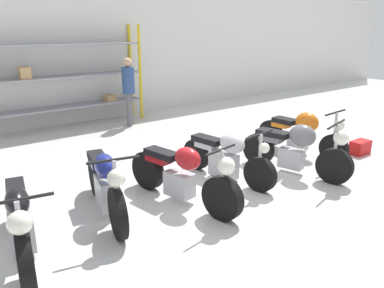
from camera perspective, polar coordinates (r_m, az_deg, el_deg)
The scene contains 11 objects.
ground_plane at distance 6.05m, azimuth 2.29°, elevation -7.25°, with size 30.00×30.00×0.00m, color silver.
back_wall at distance 10.54m, azimuth -17.92°, elevation 12.74°, with size 30.00×0.08×3.60m.
shelving_rack at distance 10.04m, azimuth -20.52°, elevation 9.43°, with size 4.56×0.63×2.57m.
motorcycle_black at distance 4.75m, azimuth -24.70°, elevation -10.67°, with size 0.70×2.02×0.98m.
motorcycle_blue at distance 5.30m, azimuth -13.12°, elevation -5.81°, with size 0.70×2.03×1.04m.
motorcycle_red at distance 5.51m, azimuth -1.43°, elevation -4.76°, with size 0.70×2.14×1.01m.
motorcycle_silver at distance 6.40m, azimuth 5.15°, elevation -1.85°, with size 0.68×1.97×0.96m.
motorcycle_grey at distance 6.84m, azimuth 15.58°, elevation -0.55°, with size 0.84×2.02×1.04m.
motorcycle_orange at distance 7.95m, azimuth 16.41°, elevation 1.82°, with size 0.72×2.06×1.01m.
person_browsing at distance 9.91m, azimuth -9.64°, elevation 8.67°, with size 0.45×0.45×1.77m.
toolbox at distance 8.48m, azimuth 24.24°, elevation -0.45°, with size 0.44×0.26×0.28m.
Camera 1 is at (-3.48, -4.25, 2.54)m, focal length 35.00 mm.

